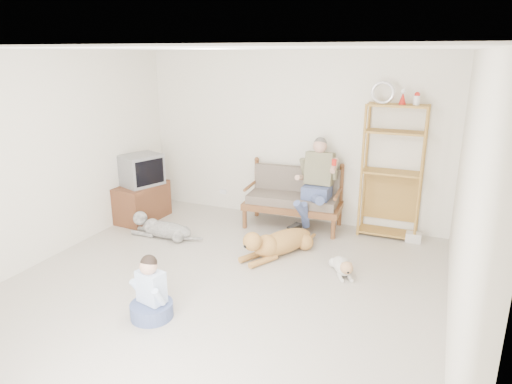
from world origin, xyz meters
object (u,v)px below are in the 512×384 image
at_px(loveseat, 294,196).
at_px(etagere, 392,171).
at_px(golden_retriever, 277,243).
at_px(tv_stand, 142,202).

distance_m(loveseat, etagere, 1.54).
distance_m(etagere, golden_retriever, 2.02).
bearing_deg(etagere, loveseat, -174.57).
bearing_deg(golden_retriever, tv_stand, -162.00).
xyz_separation_m(etagere, golden_retriever, (-1.30, -1.30, -0.83)).
bearing_deg(tv_stand, etagere, 16.27).
height_order(etagere, golden_retriever, etagere).
distance_m(loveseat, tv_stand, 2.51).
xyz_separation_m(etagere, tv_stand, (-3.84, -0.85, -0.71)).
distance_m(etagere, tv_stand, 3.99).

